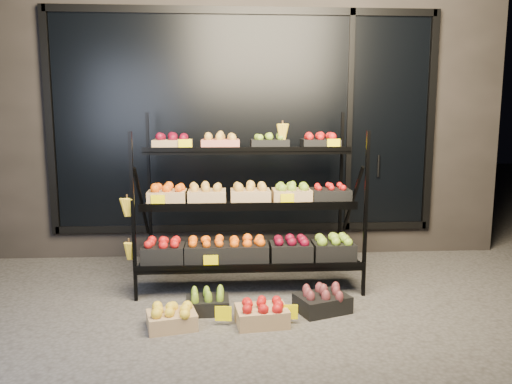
{
  "coord_description": "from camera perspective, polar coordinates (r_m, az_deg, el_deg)",
  "views": [
    {
      "loc": [
        -0.23,
        -4.11,
        1.64
      ],
      "look_at": [
        0.07,
        0.55,
        0.91
      ],
      "focal_mm": 35.0,
      "sensor_mm": 36.0,
      "label": 1
    }
  ],
  "objects": [
    {
      "name": "floor_crate_midright",
      "position": [
        4.04,
        0.67,
        -13.64
      ],
      "size": [
        0.43,
        0.34,
        0.2
      ],
      "rotation": [
        0.0,
        0.0,
        0.12
      ],
      "color": "tan",
      "rests_on": "ground"
    },
    {
      "name": "tag_floor_b",
      "position": [
        4.07,
        3.85,
        -14.04
      ],
      "size": [
        0.13,
        0.01,
        0.12
      ],
      "primitive_type": "cube",
      "color": "#F5E200",
      "rests_on": "ground"
    },
    {
      "name": "display_rack",
      "position": [
        4.79,
        -1.01,
        -1.4
      ],
      "size": [
        2.18,
        1.02,
        1.67
      ],
      "color": "black",
      "rests_on": "ground"
    },
    {
      "name": "building",
      "position": [
        6.7,
        -1.69,
        9.79
      ],
      "size": [
        6.0,
        2.08,
        3.5
      ],
      "color": "#2D2826",
      "rests_on": "ground"
    },
    {
      "name": "floor_crate_right",
      "position": [
        4.32,
        7.59,
        -12.16
      ],
      "size": [
        0.5,
        0.43,
        0.21
      ],
      "rotation": [
        0.0,
        0.0,
        0.35
      ],
      "color": "black",
      "rests_on": "ground"
    },
    {
      "name": "floor_crate_midleft",
      "position": [
        4.29,
        -5.58,
        -12.42
      ],
      "size": [
        0.37,
        0.28,
        0.19
      ],
      "rotation": [
        0.0,
        0.0,
        0.04
      ],
      "color": "black",
      "rests_on": "ground"
    },
    {
      "name": "tag_floor_a",
      "position": [
        4.04,
        -3.76,
        -14.22
      ],
      "size": [
        0.13,
        0.01,
        0.12
      ],
      "primitive_type": "cube",
      "color": "#F5E200",
      "rests_on": "ground"
    },
    {
      "name": "floor_crate_left",
      "position": [
        4.03,
        -9.62,
        -13.91
      ],
      "size": [
        0.42,
        0.35,
        0.19
      ],
      "rotation": [
        0.0,
        0.0,
        0.24
      ],
      "color": "tan",
      "rests_on": "ground"
    },
    {
      "name": "ground",
      "position": [
        4.43,
        -0.42,
        -12.86
      ],
      "size": [
        24.0,
        24.0,
        0.0
      ],
      "primitive_type": "plane",
      "color": "#514F4C",
      "rests_on": "ground"
    }
  ]
}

